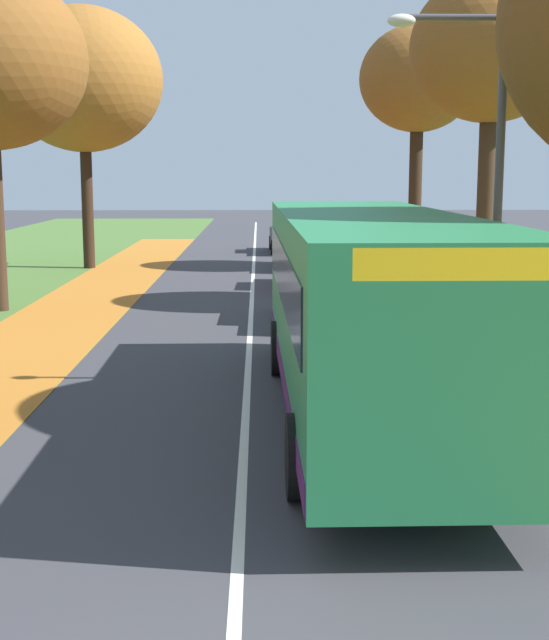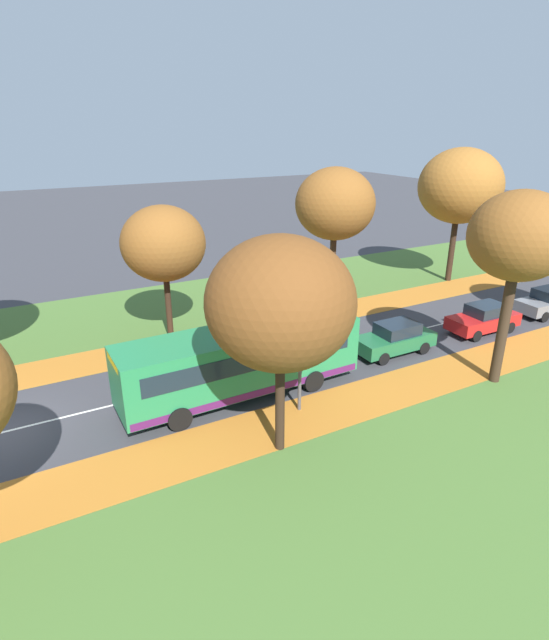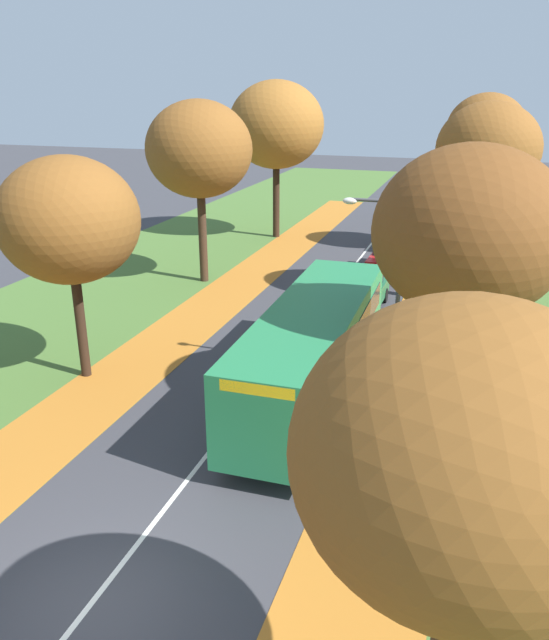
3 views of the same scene
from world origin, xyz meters
The scene contains 15 objects.
ground_plane centered at (0.00, 0.00, 0.00)m, with size 160.00×160.00×0.00m, color #38383D.
grass_verge_left centered at (-9.20, 20.00, 0.00)m, with size 12.00×90.00×0.01m, color #476B2D.
leaf_litter_left centered at (-4.60, 14.00, 0.01)m, with size 2.80×60.00×0.00m, color #B26B23.
leaf_litter_right centered at (4.60, 14.00, 0.01)m, with size 2.80×60.00×0.00m, color #B26B23.
road_centre_line centered at (0.00, 20.00, 0.00)m, with size 0.12×80.00×0.01m, color silver.
tree_left_near centered at (-5.78, 8.41, 5.18)m, with size 4.33×4.33×7.15m.
tree_left_mid centered at (-6.51, 19.53, 6.28)m, with size 4.92×4.92×8.52m.
tree_left_far centered at (-6.13, 29.82, 6.82)m, with size 5.75×5.75×9.43m.
tree_right_near centered at (5.87, 8.77, 5.55)m, with size 4.91×4.91×7.77m.
tree_right_mid centered at (6.11, 19.82, 6.59)m, with size 4.15×4.15×8.52m.
streetlamp_right centered at (3.67, 10.72, 3.74)m, with size 1.89×0.28×6.00m.
bus centered at (1.79, 9.17, 1.70)m, with size 2.77×10.43×2.98m.
car_green_lead centered at (1.68, 17.76, 0.81)m, with size 1.81×4.21×1.62m.
car_red_following centered at (1.93, 23.96, 0.81)m, with size 1.86×4.24×1.62m.
car_grey_third_in_line centered at (1.87, 29.77, 0.81)m, with size 1.89×4.25×1.62m.
Camera 2 is at (19.02, 1.40, 10.96)m, focal length 28.00 mm.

